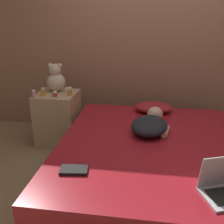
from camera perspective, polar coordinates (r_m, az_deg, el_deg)
name	(u,v)px	position (r m, az deg, el deg)	size (l,w,h in m)	color
ground_plane	(149,182)	(2.67, 8.13, -14.95)	(12.00, 12.00, 0.00)	#937551
wall_back	(156,34)	(3.47, 9.56, 16.33)	(8.00, 0.06, 2.60)	#996B51
bed	(150,163)	(2.55, 8.37, -10.96)	(1.72, 2.01, 0.44)	#2D2319
nightstand	(58,118)	(3.35, -11.63, -1.25)	(0.48, 0.49, 0.64)	tan
pillow	(153,107)	(3.15, 8.97, 1.01)	(0.45, 0.31, 0.12)	maroon
person_lying	(151,124)	(2.63, 8.44, -2.56)	(0.43, 0.63, 0.17)	black
teddy_bear	(56,79)	(3.30, -12.12, 7.00)	(0.23, 0.23, 0.35)	beige
bottle_red	(55,94)	(3.11, -12.26, 3.84)	(0.05, 0.05, 0.06)	#B72D2D
bottle_white	(66,90)	(3.24, -9.88, 4.73)	(0.04, 0.04, 0.07)	white
bottle_amber	(70,92)	(3.11, -9.17, 4.43)	(0.05, 0.05, 0.10)	gold
bottle_orange	(43,92)	(3.17, -14.78, 4.26)	(0.04, 0.04, 0.09)	orange
bottle_pink	(34,93)	(3.15, -16.65, 3.89)	(0.04, 0.04, 0.08)	pink
book	(74,170)	(2.02, -8.27, -12.38)	(0.22, 0.15, 0.02)	black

